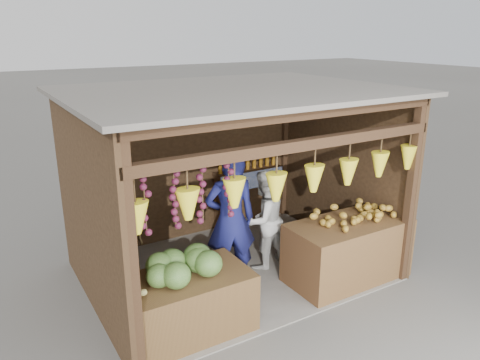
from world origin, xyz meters
The scene contains 12 objects.
ground centered at (0.00, 0.00, 0.00)m, with size 80.00×80.00×0.00m, color #514F49.
stall_structure centered at (-0.03, -0.04, 1.67)m, with size 4.30×3.30×2.66m.
back_shelf centered at (1.05, 1.28, 0.87)m, with size 1.25×0.32×1.32m.
counter_left centered at (-1.20, -0.99, 0.36)m, with size 1.48×0.85×0.72m, color #4A3018.
counter_right centered at (1.27, -1.02, 0.43)m, with size 1.73×0.85×0.87m, color #4F301A.
stool centered at (-1.59, 0.14, 0.16)m, with size 0.33×0.33×0.31m, color black.
man_standing centered at (-0.20, -0.27, 0.95)m, with size 0.69×0.45×1.90m, color #161954.
woman_standing centered at (0.46, -0.09, 0.75)m, with size 0.73×0.57×1.50m, color beige.
vendor_seated centered at (-1.59, 0.14, 0.90)m, with size 0.57×0.37×1.17m, color #503C20.
melon_pile centered at (-1.22, -0.98, 0.88)m, with size 1.00×0.50×0.32m, color #174612, non-canonical shape.
tanfruit_pile centered at (-1.87, -1.07, 0.79)m, with size 0.34×0.40×0.13m, color tan, non-canonical shape.
mango_pile centered at (1.33, -0.99, 0.98)m, with size 1.40×0.64×0.22m, color #B45018, non-canonical shape.
Camera 1 is at (-3.09, -5.34, 3.39)m, focal length 35.00 mm.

